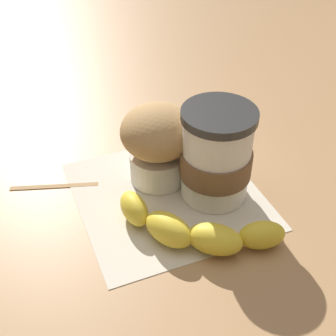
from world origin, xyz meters
TOP-DOWN VIEW (x-y plane):
  - ground_plane at (0.00, 0.00)m, footprint 3.00×3.00m
  - paper_napkin at (0.00, 0.00)m, footprint 0.26×0.26m
  - coffee_cup at (-0.05, 0.03)m, footprint 0.09×0.09m
  - muffin at (-0.01, -0.03)m, footprint 0.09×0.09m
  - banana at (0.02, 0.08)m, footprint 0.14×0.16m
  - wooden_stirrer at (0.11, -0.09)m, footprint 0.10×0.06m

SIDE VIEW (x-z plane):
  - ground_plane at x=0.00m, z-range 0.00..0.00m
  - paper_napkin at x=0.00m, z-range 0.00..0.00m
  - wooden_stirrer at x=0.11m, z-range 0.00..0.00m
  - banana at x=0.02m, z-range 0.00..0.04m
  - coffee_cup at x=-0.05m, z-range 0.00..0.12m
  - muffin at x=-0.01m, z-range 0.01..0.11m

